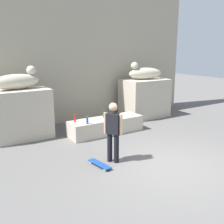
% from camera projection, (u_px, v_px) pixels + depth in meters
% --- Properties ---
extents(ground_plane, '(40.00, 40.00, 0.00)m').
position_uv_depth(ground_plane, '(169.00, 165.00, 7.17)').
color(ground_plane, '#605E5B').
extents(facade_wall, '(11.32, 0.60, 6.69)m').
position_uv_depth(facade_wall, '(75.00, 41.00, 11.12)').
color(facade_wall, '#A69E87').
rests_on(facade_wall, ground_plane).
extents(pedestal_left, '(2.05, 1.32, 1.71)m').
position_uv_depth(pedestal_left, '(19.00, 114.00, 9.19)').
color(pedestal_left, '#B7AD99').
rests_on(pedestal_left, ground_plane).
extents(pedestal_right, '(2.05, 1.32, 1.71)m').
position_uv_depth(pedestal_right, '(145.00, 98.00, 12.10)').
color(pedestal_right, '#B7AD99').
rests_on(pedestal_right, ground_plane).
extents(statue_reclining_left, '(1.66, 0.79, 0.78)m').
position_uv_depth(statue_reclining_left, '(17.00, 81.00, 8.95)').
color(statue_reclining_left, beige).
rests_on(statue_reclining_left, pedestal_left).
extents(statue_reclining_right, '(1.67, 0.81, 0.78)m').
position_uv_depth(statue_reclining_right, '(145.00, 73.00, 11.82)').
color(statue_reclining_right, beige).
rests_on(statue_reclining_right, pedestal_right).
extents(ledge_block, '(2.81, 0.84, 0.57)m').
position_uv_depth(ledge_block, '(106.00, 126.00, 9.80)').
color(ledge_block, '#B7AD99').
rests_on(ledge_block, ground_plane).
extents(skater, '(0.36, 0.47, 1.67)m').
position_uv_depth(skater, '(113.00, 130.00, 7.18)').
color(skater, black).
rests_on(skater, ground_plane).
extents(skateboard, '(0.31, 0.82, 0.08)m').
position_uv_depth(skateboard, '(100.00, 164.00, 7.09)').
color(skateboard, navy).
rests_on(skateboard, ground_plane).
extents(bottle_green, '(0.06, 0.06, 0.26)m').
position_uv_depth(bottle_green, '(103.00, 115.00, 9.85)').
color(bottle_green, '#1E722D').
rests_on(bottle_green, ledge_block).
extents(bottle_blue, '(0.08, 0.08, 0.27)m').
position_uv_depth(bottle_blue, '(87.00, 121.00, 9.00)').
color(bottle_blue, '#194C99').
rests_on(bottle_blue, ledge_block).
extents(bottle_red, '(0.07, 0.07, 0.27)m').
position_uv_depth(bottle_red, '(75.00, 119.00, 9.22)').
color(bottle_red, red).
rests_on(bottle_red, ledge_block).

